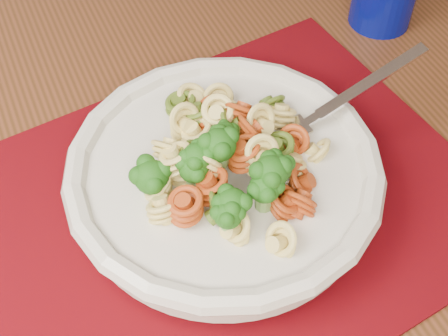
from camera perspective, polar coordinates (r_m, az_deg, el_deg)
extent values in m
cube|color=#5A2D19|center=(0.62, -11.16, 0.53)|extent=(1.63, 1.24, 0.04)
cube|color=#5A2D19|center=(1.38, 13.96, 11.01)|extent=(0.08, 0.08, 0.74)
cube|color=#5A0304|center=(0.55, -0.21, -3.49)|extent=(0.53, 0.47, 0.00)
cylinder|color=beige|center=(0.55, 0.00, -2.31)|extent=(0.11, 0.11, 0.01)
cylinder|color=beige|center=(0.53, 0.00, -1.04)|extent=(0.25, 0.25, 0.03)
torus|color=beige|center=(0.52, 0.00, 0.02)|extent=(0.27, 0.27, 0.02)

